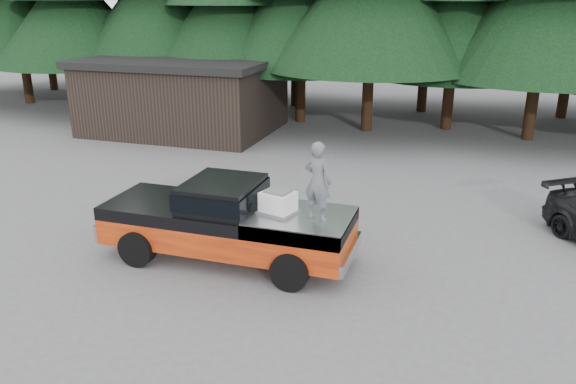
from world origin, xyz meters
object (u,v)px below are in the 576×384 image
(utility_building, at_px, (184,94))
(air_compressor, at_px, (278,203))
(pickup_truck, at_px, (228,233))
(man_on_bed, at_px, (318,181))

(utility_building, bearing_deg, air_compressor, -54.19)
(pickup_truck, bearing_deg, man_on_bed, -3.23)
(air_compressor, distance_m, utility_building, 14.74)
(man_on_bed, distance_m, utility_building, 15.35)
(air_compressor, height_order, utility_building, utility_building)
(man_on_bed, bearing_deg, utility_building, -35.97)
(pickup_truck, height_order, air_compressor, air_compressor)
(man_on_bed, bearing_deg, air_compressor, 11.75)
(air_compressor, xyz_separation_m, utility_building, (-8.62, 11.95, 0.10))
(utility_building, bearing_deg, man_on_bed, -51.55)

